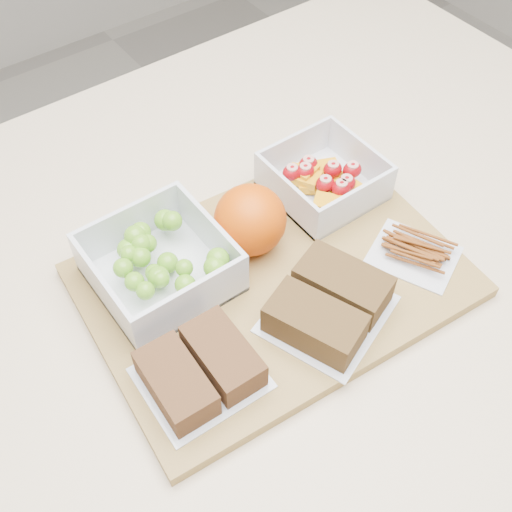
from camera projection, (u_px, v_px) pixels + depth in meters
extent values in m
plane|color=gray|center=(264.00, 511.00, 1.47)|extent=(4.00, 4.00, 0.00)
cube|color=beige|center=(267.00, 427.00, 1.12)|extent=(1.20, 0.90, 0.90)
cube|color=olive|center=(274.00, 280.00, 0.75)|extent=(0.44, 0.33, 0.02)
cube|color=silver|center=(162.00, 278.00, 0.74)|extent=(0.14, 0.14, 0.01)
cube|color=silver|center=(129.00, 226.00, 0.75)|extent=(0.14, 0.01, 0.06)
cube|color=silver|center=(193.00, 304.00, 0.68)|extent=(0.14, 0.01, 0.06)
cube|color=silver|center=(211.00, 235.00, 0.74)|extent=(0.01, 0.13, 0.06)
cube|color=silver|center=(104.00, 292.00, 0.69)|extent=(0.01, 0.13, 0.06)
sphere|color=#62A522|center=(158.00, 277.00, 0.71)|extent=(0.03, 0.03, 0.03)
sphere|color=#62A522|center=(134.00, 282.00, 0.70)|extent=(0.02, 0.02, 0.02)
sphere|color=#62A522|center=(141.00, 244.00, 0.72)|extent=(0.02, 0.02, 0.02)
sphere|color=#62A522|center=(168.00, 263.00, 0.73)|extent=(0.02, 0.02, 0.02)
sphere|color=#62A522|center=(123.00, 268.00, 0.71)|extent=(0.02, 0.02, 0.02)
sphere|color=#62A522|center=(154.00, 273.00, 0.71)|extent=(0.02, 0.02, 0.02)
sphere|color=#62A522|center=(129.00, 254.00, 0.72)|extent=(0.02, 0.02, 0.02)
sphere|color=#62A522|center=(218.00, 259.00, 0.71)|extent=(0.03, 0.03, 0.03)
sphere|color=#62A522|center=(165.00, 220.00, 0.75)|extent=(0.03, 0.03, 0.03)
sphere|color=#62A522|center=(135.00, 236.00, 0.73)|extent=(0.03, 0.03, 0.03)
sphere|color=#62A522|center=(145.00, 291.00, 0.69)|extent=(0.02, 0.02, 0.02)
sphere|color=#62A522|center=(172.00, 221.00, 0.74)|extent=(0.02, 0.02, 0.02)
sphere|color=#62A522|center=(185.00, 285.00, 0.70)|extent=(0.02, 0.02, 0.02)
sphere|color=#62A522|center=(147.00, 243.00, 0.73)|extent=(0.02, 0.02, 0.02)
sphere|color=#62A522|center=(140.00, 257.00, 0.72)|extent=(0.02, 0.02, 0.02)
sphere|color=#62A522|center=(141.00, 232.00, 0.74)|extent=(0.02, 0.02, 0.02)
sphere|color=#62A522|center=(215.00, 267.00, 0.70)|extent=(0.03, 0.03, 0.03)
sphere|color=#62A522|center=(219.00, 268.00, 0.72)|extent=(0.02, 0.02, 0.02)
sphere|color=#62A522|center=(137.00, 250.00, 0.73)|extent=(0.02, 0.02, 0.02)
sphere|color=#62A522|center=(161.00, 279.00, 0.70)|extent=(0.02, 0.02, 0.02)
sphere|color=#62A522|center=(128.00, 250.00, 0.73)|extent=(0.03, 0.03, 0.03)
sphere|color=#62A522|center=(184.00, 268.00, 0.70)|extent=(0.02, 0.02, 0.02)
cube|color=silver|center=(322.00, 190.00, 0.83)|extent=(0.13, 0.13, 0.00)
cube|color=silver|center=(294.00, 150.00, 0.84)|extent=(0.13, 0.00, 0.05)
cube|color=silver|center=(356.00, 204.00, 0.78)|extent=(0.13, 0.00, 0.05)
cube|color=silver|center=(360.00, 157.00, 0.83)|extent=(0.00, 0.12, 0.05)
cube|color=silver|center=(286.00, 196.00, 0.79)|extent=(0.00, 0.12, 0.05)
cube|color=orange|center=(336.00, 189.00, 0.81)|extent=(0.04, 0.04, 0.01)
cube|color=orange|center=(306.00, 176.00, 0.82)|extent=(0.05, 0.05, 0.01)
cube|color=orange|center=(327.00, 177.00, 0.82)|extent=(0.04, 0.05, 0.01)
cube|color=orange|center=(328.00, 171.00, 0.84)|extent=(0.04, 0.05, 0.01)
cube|color=orange|center=(307.00, 178.00, 0.81)|extent=(0.04, 0.04, 0.01)
cube|color=orange|center=(305.00, 171.00, 0.81)|extent=(0.04, 0.03, 0.01)
cube|color=orange|center=(327.00, 203.00, 0.78)|extent=(0.04, 0.04, 0.01)
cube|color=orange|center=(346.00, 188.00, 0.81)|extent=(0.04, 0.04, 0.01)
cube|color=orange|center=(311.00, 184.00, 0.82)|extent=(0.04, 0.04, 0.01)
ellipsoid|color=#A20811|center=(333.00, 169.00, 0.81)|extent=(0.03, 0.02, 0.02)
ellipsoid|color=#A20811|center=(346.00, 183.00, 0.80)|extent=(0.03, 0.02, 0.02)
ellipsoid|color=#A20811|center=(292.00, 172.00, 0.81)|extent=(0.03, 0.02, 0.02)
ellipsoid|color=#A20811|center=(352.00, 170.00, 0.81)|extent=(0.03, 0.02, 0.02)
ellipsoid|color=#A20811|center=(305.00, 171.00, 0.81)|extent=(0.03, 0.02, 0.02)
ellipsoid|color=#A20811|center=(341.00, 188.00, 0.79)|extent=(0.03, 0.02, 0.02)
ellipsoid|color=#A20811|center=(325.00, 184.00, 0.79)|extent=(0.03, 0.02, 0.02)
ellipsoid|color=#A20811|center=(308.00, 164.00, 0.82)|extent=(0.03, 0.02, 0.02)
sphere|color=#DF4F05|center=(250.00, 220.00, 0.74)|extent=(0.08, 0.08, 0.08)
cube|color=silver|center=(201.00, 378.00, 0.66)|extent=(0.12, 0.11, 0.00)
cube|color=brown|center=(176.00, 383.00, 0.63)|extent=(0.05, 0.09, 0.03)
cube|color=brown|center=(223.00, 356.00, 0.65)|extent=(0.05, 0.09, 0.03)
cube|color=silver|center=(327.00, 314.00, 0.71)|extent=(0.16, 0.15, 0.00)
cube|color=#543B1C|center=(315.00, 323.00, 0.68)|extent=(0.09, 0.11, 0.04)
cube|color=#543B1C|center=(342.00, 285.00, 0.71)|extent=(0.09, 0.11, 0.04)
cube|color=silver|center=(414.00, 255.00, 0.76)|extent=(0.11, 0.12, 0.00)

